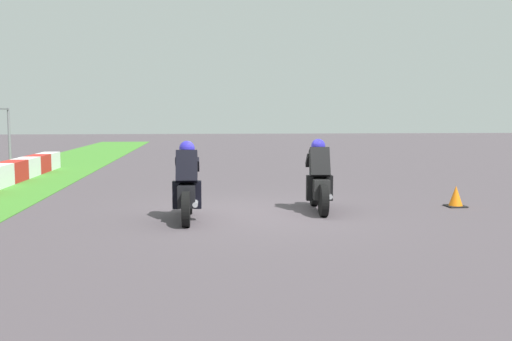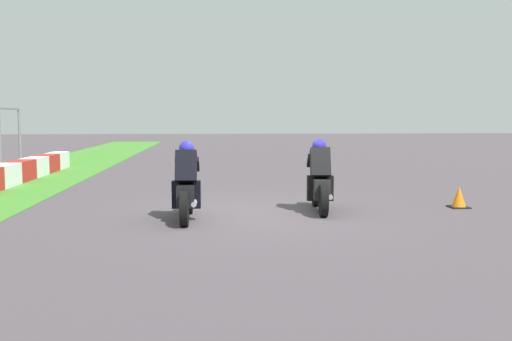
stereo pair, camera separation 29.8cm
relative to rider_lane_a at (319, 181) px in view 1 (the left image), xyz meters
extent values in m
plane|color=#4C4349|center=(-0.16, 1.31, -0.62)|extent=(120.00, 120.00, 0.00)
cube|color=red|center=(6.24, 8.10, -0.30)|extent=(1.39, 0.60, 0.64)
cube|color=white|center=(7.66, 8.10, -0.30)|extent=(1.39, 0.60, 0.64)
cube|color=red|center=(9.09, 8.10, -0.30)|extent=(1.39, 0.60, 0.64)
cube|color=white|center=(10.51, 8.10, -0.30)|extent=(1.39, 0.60, 0.64)
cylinder|color=slate|center=(11.79, 9.87, 0.55)|extent=(0.10, 0.10, 2.35)
cylinder|color=black|center=(0.70, -0.06, -0.30)|extent=(0.65, 0.19, 0.64)
cylinder|color=black|center=(-0.69, 0.06, -0.30)|extent=(0.65, 0.19, 0.64)
cube|color=#242424|center=(0.00, 0.00, -0.12)|extent=(1.12, 0.41, 0.40)
ellipsoid|color=#242424|center=(0.10, -0.01, 0.18)|extent=(0.50, 0.34, 0.24)
cube|color=red|center=(-0.50, 0.04, -0.10)|extent=(0.07, 0.16, 0.08)
cylinder|color=#A5A5AD|center=(-0.36, -0.13, -0.25)|extent=(0.43, 0.14, 0.10)
cube|color=black|center=(-0.10, 0.01, 0.40)|extent=(0.52, 0.44, 0.66)
sphere|color=#2C26B1|center=(0.12, -0.01, 0.74)|extent=(0.32, 0.32, 0.30)
cube|color=teal|center=(0.50, -0.04, 0.22)|extent=(0.18, 0.27, 0.23)
cube|color=black|center=(-0.10, 0.21, -0.12)|extent=(0.19, 0.15, 0.52)
cube|color=black|center=(-0.13, -0.19, -0.12)|extent=(0.19, 0.15, 0.52)
cube|color=black|center=(0.30, 0.16, 0.42)|extent=(0.39, 0.13, 0.31)
cube|color=black|center=(0.27, -0.20, 0.42)|extent=(0.39, 0.13, 0.31)
cylinder|color=black|center=(-0.04, 2.71, -0.30)|extent=(0.64, 0.16, 0.64)
cylinder|color=black|center=(-1.44, 2.75, -0.30)|extent=(0.64, 0.16, 0.64)
cube|color=black|center=(-0.74, 2.73, -0.12)|extent=(1.11, 0.35, 0.40)
ellipsoid|color=black|center=(-0.64, 2.73, 0.18)|extent=(0.49, 0.31, 0.24)
cube|color=red|center=(-1.25, 2.74, -0.10)|extent=(0.06, 0.16, 0.08)
cylinder|color=#A5A5AD|center=(-1.10, 2.58, -0.25)|extent=(0.42, 0.11, 0.10)
cube|color=black|center=(-0.84, 2.73, 0.40)|extent=(0.49, 0.41, 0.66)
sphere|color=#2C26B1|center=(-0.62, 2.73, 0.74)|extent=(0.31, 0.31, 0.30)
cube|color=slate|center=(-0.24, 2.72, 0.22)|extent=(0.16, 0.26, 0.23)
cube|color=black|center=(-0.86, 2.93, -0.12)|extent=(0.18, 0.14, 0.52)
cube|color=black|center=(-0.87, 2.53, -0.12)|extent=(0.18, 0.14, 0.52)
cube|color=black|center=(-0.46, 2.90, 0.42)|extent=(0.39, 0.11, 0.31)
cube|color=black|center=(-0.47, 2.54, 0.42)|extent=(0.39, 0.11, 0.31)
cube|color=black|center=(0.18, -3.11, -0.61)|extent=(0.40, 0.40, 0.03)
cone|color=orange|center=(0.18, -3.11, -0.39)|extent=(0.32, 0.32, 0.46)
camera|label=1|loc=(-11.36, 2.61, 1.31)|focal=39.11mm
camera|label=2|loc=(-11.39, 2.32, 1.31)|focal=39.11mm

